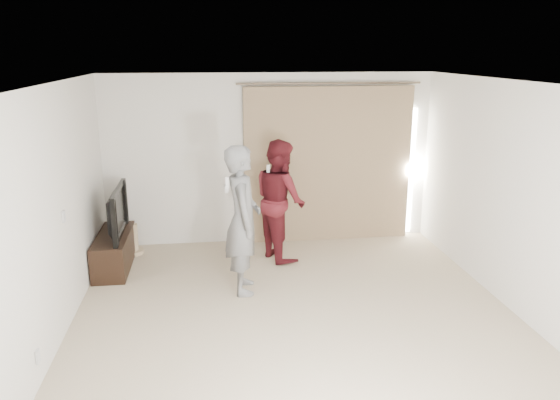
% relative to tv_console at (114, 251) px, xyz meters
% --- Properties ---
extents(floor, '(5.50, 5.50, 0.00)m').
position_rel_tv_console_xyz_m(floor, '(2.27, -1.88, -0.24)').
color(floor, '#C0AE90').
rests_on(floor, ground).
extents(wall_back, '(5.00, 0.04, 2.60)m').
position_rel_tv_console_xyz_m(wall_back, '(2.27, 0.87, 1.06)').
color(wall_back, silver).
rests_on(wall_back, ground).
extents(wall_left, '(0.04, 5.50, 2.60)m').
position_rel_tv_console_xyz_m(wall_left, '(-0.23, -1.88, 1.06)').
color(wall_left, silver).
rests_on(wall_left, ground).
extents(ceiling, '(5.00, 5.50, 0.01)m').
position_rel_tv_console_xyz_m(ceiling, '(2.27, -1.88, 2.36)').
color(ceiling, silver).
rests_on(ceiling, wall_back).
extents(curtain, '(2.80, 0.11, 2.46)m').
position_rel_tv_console_xyz_m(curtain, '(3.18, 0.81, 0.96)').
color(curtain, tan).
rests_on(curtain, ground).
extents(tv_console, '(0.43, 1.24, 0.48)m').
position_rel_tv_console_xyz_m(tv_console, '(0.00, 0.00, 0.00)').
color(tv_console, black).
rests_on(tv_console, ground).
extents(tv, '(0.16, 1.15, 0.66)m').
position_rel_tv_console_xyz_m(tv, '(0.00, 0.00, 0.57)').
color(tv, black).
rests_on(tv, tv_console).
extents(scratching_post, '(0.34, 0.34, 0.45)m').
position_rel_tv_console_xyz_m(scratching_post, '(0.17, 0.52, -0.06)').
color(scratching_post, tan).
rests_on(scratching_post, ground).
extents(person_man, '(0.45, 0.68, 1.84)m').
position_rel_tv_console_xyz_m(person_man, '(1.72, -0.96, 0.68)').
color(person_man, slate).
rests_on(person_man, ground).
extents(person_woman, '(0.89, 1.01, 1.73)m').
position_rel_tv_console_xyz_m(person_woman, '(2.32, 0.11, 0.62)').
color(person_woman, '#55141B').
rests_on(person_woman, ground).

